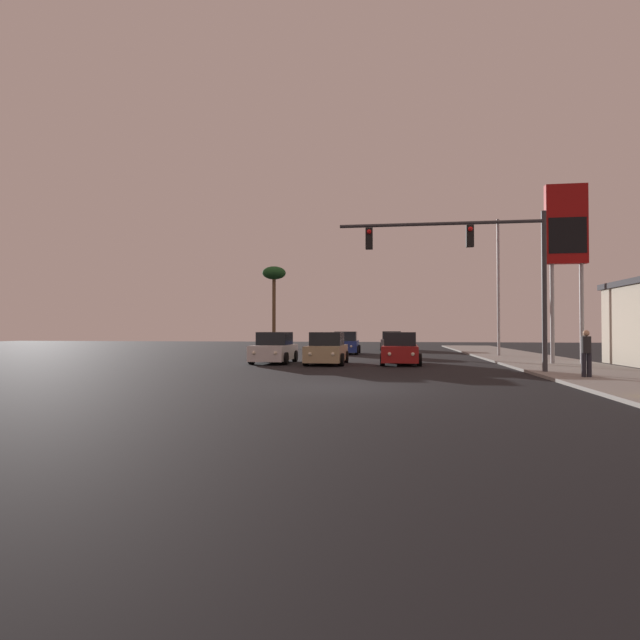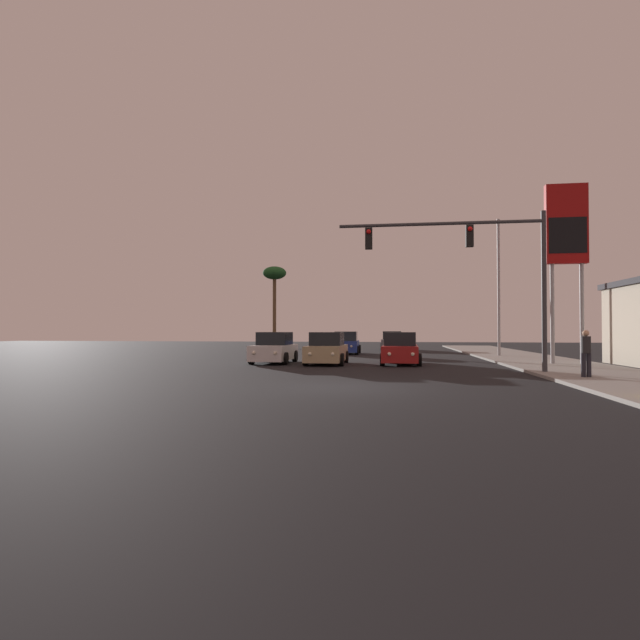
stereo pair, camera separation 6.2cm
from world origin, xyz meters
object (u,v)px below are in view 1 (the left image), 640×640
object	(u,v)px
car_red	(400,350)
palm_tree_far	(274,277)
car_tan	(327,350)
street_lamp	(496,280)
pedestrian_on_sidewalk	(586,351)
traffic_light_mast	(481,257)
gas_station_sign	(566,234)
car_grey	(392,341)
car_blue	(346,344)
car_white	(274,349)

from	to	relation	value
car_red	palm_tree_far	world-z (taller)	palm_tree_far
car_tan	street_lamp	distance (m)	13.76
car_red	pedestrian_on_sidewalk	xyz separation A→B (m)	(6.40, -7.59, 0.27)
traffic_light_mast	pedestrian_on_sidewalk	size ratio (longest dim) A/B	5.03
traffic_light_mast	gas_station_sign	distance (m)	7.53
car_grey	palm_tree_far	size ratio (longest dim) A/B	0.52
car_blue	palm_tree_far	size ratio (longest dim) A/B	0.52
car_white	street_lamp	xyz separation A→B (m)	(13.21, 7.52, 4.36)
car_red	street_lamp	size ratio (longest dim) A/B	0.48
street_lamp	gas_station_sign	world-z (taller)	same
car_white	street_lamp	distance (m)	15.81
car_tan	gas_station_sign	xyz separation A→B (m)	(12.08, 0.38, 5.86)
gas_station_sign	palm_tree_far	size ratio (longest dim) A/B	1.09
car_red	gas_station_sign	xyz separation A→B (m)	(8.26, -0.11, 5.86)
car_blue	gas_station_sign	xyz separation A→B (m)	(12.07, -11.07, 5.86)
street_lamp	car_red	bearing A→B (deg)	-130.37
car_blue	pedestrian_on_sidewalk	xyz separation A→B (m)	(10.20, -18.55, 0.27)
traffic_light_mast	car_white	bearing A→B (deg)	151.44
car_red	traffic_light_mast	size ratio (longest dim) A/B	0.52
car_grey	car_red	xyz separation A→B (m)	(0.33, -18.88, 0.00)
car_grey	street_lamp	world-z (taller)	street_lamp
palm_tree_far	street_lamp	bearing A→B (deg)	-39.78
car_grey	car_white	bearing A→B (deg)	72.89
gas_station_sign	car_blue	bearing A→B (deg)	137.47
traffic_light_mast	street_lamp	world-z (taller)	street_lamp
car_white	gas_station_sign	xyz separation A→B (m)	(15.03, -0.17, 5.86)
car_white	street_lamp	bearing A→B (deg)	-149.52
street_lamp	palm_tree_far	world-z (taller)	street_lamp
gas_station_sign	car_white	bearing A→B (deg)	179.36
traffic_light_mast	palm_tree_far	bearing A→B (deg)	118.40
car_grey	pedestrian_on_sidewalk	bearing A→B (deg)	106.05
car_red	car_tan	bearing A→B (deg)	9.00
pedestrian_on_sidewalk	traffic_light_mast	bearing A→B (deg)	145.25
palm_tree_far	traffic_light_mast	bearing A→B (deg)	-61.60
car_white	pedestrian_on_sidewalk	bearing A→B (deg)	150.70
street_lamp	palm_tree_far	distance (m)	24.35
car_tan	palm_tree_far	size ratio (longest dim) A/B	0.52
street_lamp	traffic_light_mast	bearing A→B (deg)	-104.13
palm_tree_far	car_red	bearing A→B (deg)	-62.16
car_grey	car_white	distance (m)	19.89
car_white	traffic_light_mast	bearing A→B (deg)	152.29
car_grey	street_lamp	bearing A→B (deg)	122.72
gas_station_sign	car_red	bearing A→B (deg)	179.27
car_grey	car_white	xyz separation A→B (m)	(-6.44, -18.82, 0.00)
car_tan	car_red	bearing A→B (deg)	-171.67
gas_station_sign	pedestrian_on_sidewalk	distance (m)	9.52
car_tan	car_white	world-z (taller)	same
car_red	traffic_light_mast	distance (m)	7.42
car_grey	car_red	distance (m)	18.88
car_white	car_blue	xyz separation A→B (m)	(2.97, 10.90, 0.00)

